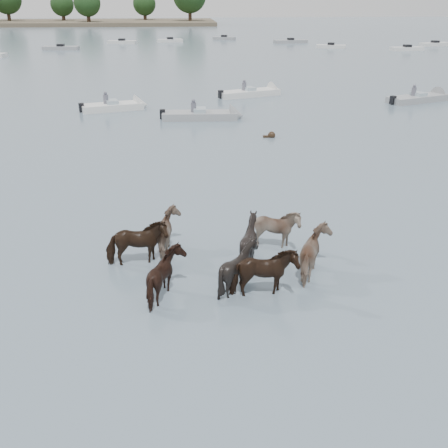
{
  "coord_description": "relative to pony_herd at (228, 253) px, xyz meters",
  "views": [
    {
      "loc": [
        -0.67,
        -11.61,
        7.5
      ],
      "look_at": [
        0.54,
        2.59,
        1.1
      ],
      "focal_mm": 40.76,
      "sensor_mm": 36.0,
      "label": 1
    }
  ],
  "objects": [
    {
      "name": "ground",
      "position": [
        -0.58,
        -1.57,
        -0.63
      ],
      "size": [
        400.0,
        400.0,
        0.0
      ],
      "primitive_type": "plane",
      "color": "#4A5C6A",
      "rests_on": "ground"
    },
    {
      "name": "motorboat_a",
      "position": [
        -5.46,
        24.33,
        -0.41
      ],
      "size": [
        5.0,
        2.92,
        1.92
      ],
      "rotation": [
        0.0,
        0.0,
        0.3
      ],
      "color": "silver",
      "rests_on": "ground"
    },
    {
      "name": "motorboat_b",
      "position": [
        0.78,
        20.67,
        -0.41
      ],
      "size": [
        5.6,
        1.84,
        1.92
      ],
      "rotation": [
        0.0,
        0.0,
        -0.04
      ],
      "color": "gray",
      "rests_on": "ground"
    },
    {
      "name": "motorboat_c",
      "position": [
        5.11,
        29.17,
        -0.41
      ],
      "size": [
        5.78,
        3.49,
        1.92
      ],
      "rotation": [
        0.0,
        0.0,
        0.37
      ],
      "color": "silver",
      "rests_on": "ground"
    },
    {
      "name": "pony_herd",
      "position": [
        0.0,
        0.0,
        0.0
      ],
      "size": [
        6.93,
        4.46,
        1.58
      ],
      "color": "black",
      "rests_on": "ground"
    },
    {
      "name": "motorboat_d",
      "position": [
        17.86,
        25.65,
        -0.41
      ],
      "size": [
        5.79,
        3.58,
        1.92
      ],
      "rotation": [
        0.0,
        0.0,
        0.38
      ],
      "color": "gray",
      "rests_on": "ground"
    },
    {
      "name": "distant_flotilla",
      "position": [
        -0.21,
        73.18,
        -0.38
      ],
      "size": [
        102.14,
        29.83,
        0.93
      ],
      "color": "silver",
      "rests_on": "ground"
    },
    {
      "name": "swimming_pony",
      "position": [
        3.93,
        15.53,
        -0.53
      ],
      "size": [
        0.72,
        0.44,
        0.44
      ],
      "color": "black",
      "rests_on": "ground"
    }
  ]
}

